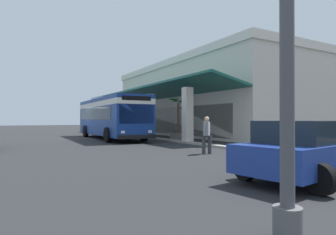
{
  "coord_description": "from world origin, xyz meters",
  "views": [
    {
      "loc": [
        23.94,
        -5.75,
        1.5
      ],
      "look_at": [
        4.49,
        5.3,
        1.66
      ],
      "focal_mm": 30.82,
      "sensor_mm": 36.0,
      "label": 1
    }
  ],
  "objects": [
    {
      "name": "ground",
      "position": [
        0.0,
        8.0,
        0.0
      ],
      "size": [
        120.0,
        120.0,
        0.0
      ],
      "primitive_type": "plane",
      "color": "#262628"
    },
    {
      "name": "plaza_building",
      "position": [
        0.23,
        13.93,
        3.54
      ],
      "size": [
        22.45,
        16.64,
        7.07
      ],
      "color": "beige",
      "rests_on": "ground"
    },
    {
      "name": "transit_bus",
      "position": [
        2.02,
        1.49,
        1.85
      ],
      "size": [
        11.28,
        3.05,
        3.34
      ],
      "color": "navy",
      "rests_on": "ground"
    },
    {
      "name": "parked_sedan_blue",
      "position": [
        19.39,
        0.97,
        0.75
      ],
      "size": [
        2.85,
        4.61,
        1.47
      ],
      "color": "navy",
      "rests_on": "ground"
    },
    {
      "name": "curb_strip",
      "position": [
        0.23,
        4.3,
        0.06
      ],
      "size": [
        26.58,
        0.5,
        0.12
      ],
      "primitive_type": "cube",
      "color": "#9E998E",
      "rests_on": "ground"
    },
    {
      "name": "potted_palm",
      "position": [
        5.21,
        5.8,
        0.65
      ],
      "size": [
        1.55,
        1.85,
        3.11
      ],
      "color": "gray",
      "rests_on": "ground"
    },
    {
      "name": "pedestrian",
      "position": [
        13.85,
        1.92,
        0.91
      ],
      "size": [
        0.48,
        0.57,
        1.63
      ],
      "color": "#38383D",
      "rests_on": "ground"
    }
  ]
}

